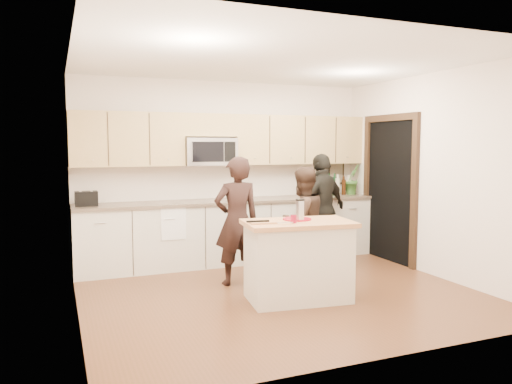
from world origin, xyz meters
name	(u,v)px	position (x,y,z in m)	size (l,w,h in m)	color
floor	(279,293)	(0.00, 0.00, 0.00)	(4.50, 4.50, 0.00)	#55301D
room_shell	(280,146)	(0.00, 0.00, 1.73)	(4.52, 4.02, 2.71)	beige
back_cabinetry	(232,231)	(0.00, 1.69, 0.47)	(4.50, 0.66, 0.94)	beige
upper_cabinetry	(231,139)	(0.03, 1.83, 1.84)	(4.50, 0.33, 0.75)	tan
microwave	(209,152)	(-0.31, 1.80, 1.65)	(0.76, 0.41, 0.40)	silver
doorway	(390,184)	(2.23, 0.90, 1.16)	(0.06, 1.25, 2.20)	black
framed_picture	(336,173)	(1.95, 1.98, 1.28)	(0.30, 0.03, 0.38)	black
dish_towel	(171,214)	(-0.95, 1.50, 0.80)	(0.34, 0.60, 0.48)	white
island	(298,260)	(0.08, -0.33, 0.45)	(1.28, 0.84, 0.90)	beige
red_plate	(297,219)	(0.11, -0.23, 0.91)	(0.33, 0.33, 0.02)	maroon
box_grater	(300,209)	(0.10, -0.33, 1.03)	(0.08, 0.07, 0.23)	silver
drink_glass	(294,219)	(-0.03, -0.43, 0.94)	(0.07, 0.07, 0.09)	maroon
cutting_board	(263,222)	(-0.35, -0.32, 0.91)	(0.29, 0.19, 0.02)	tan
tongs	(258,221)	(-0.41, -0.33, 0.93)	(0.25, 0.03, 0.02)	black
knife	(285,223)	(-0.17, -0.50, 0.92)	(0.18, 0.02, 0.01)	silver
toaster	(86,199)	(-2.05, 1.67, 1.04)	(0.29, 0.20, 0.20)	black
bottle_cluster	(334,184)	(1.76, 1.72, 1.12)	(0.55, 0.29, 0.42)	#361909
orchid	(352,179)	(2.10, 1.72, 1.19)	(0.28, 0.22, 0.50)	#3B6F2C
woman_left	(237,221)	(-0.34, 0.54, 0.80)	(0.59, 0.38, 1.60)	black
woman_center	(302,222)	(0.61, 0.60, 0.73)	(0.71, 0.55, 1.46)	#332319
woman_right	(322,209)	(1.21, 1.13, 0.81)	(0.95, 0.40, 1.62)	black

